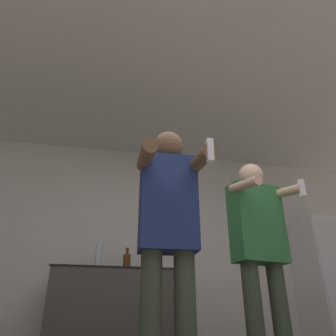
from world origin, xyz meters
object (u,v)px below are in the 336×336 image
object	(u,v)px
bottle_dark_rum	(127,261)
person_man_side	(260,244)
bottle_clear_vodka	(98,256)
refrigerator	(332,290)
bottle_brown_liquor	(150,260)
person_woman_foreground	(169,227)

from	to	relation	value
bottle_dark_rum	person_man_side	bearing A→B (deg)	-48.14
bottle_dark_rum	bottle_clear_vodka	xyz separation A→B (m)	(-0.30, -0.00, 0.04)
refrigerator	bottle_dark_rum	distance (m)	2.44
refrigerator	bottle_clear_vodka	xyz separation A→B (m)	(-2.72, -0.08, 0.28)
bottle_dark_rum	bottle_clear_vodka	bearing A→B (deg)	-180.00
refrigerator	bottle_brown_liquor	xyz separation A→B (m)	(-2.17, -0.08, 0.25)
bottle_brown_liquor	person_woman_foreground	bearing A→B (deg)	-94.51
bottle_clear_vodka	person_man_side	distance (m)	1.68
bottle_dark_rum	person_woman_foreground	distance (m)	1.64
bottle_brown_liquor	bottle_clear_vodka	world-z (taller)	bottle_clear_vodka
bottle_brown_liquor	bottle_clear_vodka	distance (m)	0.55
bottle_clear_vodka	bottle_dark_rum	bearing A→B (deg)	0.00
bottle_dark_rum	person_man_side	size ratio (longest dim) A/B	0.14
person_woman_foreground	bottle_dark_rum	bearing A→B (deg)	94.26
bottle_dark_rum	bottle_brown_liquor	bearing A→B (deg)	0.00
bottle_clear_vodka	person_woman_foreground	bearing A→B (deg)	-75.66
refrigerator	bottle_dark_rum	size ratio (longest dim) A/B	6.41
bottle_clear_vodka	person_woman_foreground	distance (m)	1.69
refrigerator	person_woman_foreground	distance (m)	2.88
bottle_clear_vodka	refrigerator	bearing A→B (deg)	1.72
refrigerator	bottle_brown_liquor	distance (m)	2.19
bottle_dark_rum	bottle_brown_liquor	size ratio (longest dim) A/B	0.81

